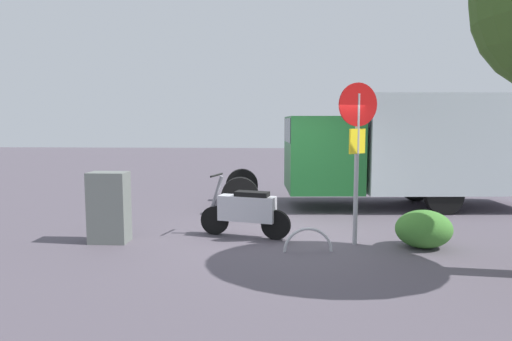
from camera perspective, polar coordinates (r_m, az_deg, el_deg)
The scene contains 7 objects.
ground_plane at distance 9.17m, azimuth 4.57°, elevation -7.78°, with size 60.00×60.00×0.00m, color #524A55.
box_truck_near at distance 12.26m, azimuth 18.80°, elevation 3.00°, with size 8.05×2.66×2.89m.
motorcycle at distance 8.65m, azimuth -1.24°, elevation -5.08°, with size 1.77×0.73×1.20m.
stop_sign at distance 8.14m, azimuth 12.70°, elevation 4.02°, with size 0.71×0.33×2.89m.
utility_cabinet at distance 8.69m, azimuth -18.11°, elevation -4.46°, with size 0.69×0.45×1.30m, color slate.
bike_rack_hoop at distance 7.85m, azimuth 6.59°, elevation -10.18°, with size 0.85×0.85×0.05m, color #B7B7BC.
shrub_near_sign at distance 8.49m, azimuth 20.48°, elevation -6.96°, with size 0.98×0.80×0.67m, color #3F7C2F.
Camera 1 is at (0.25, 8.90, 2.19)m, focal length 31.58 mm.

